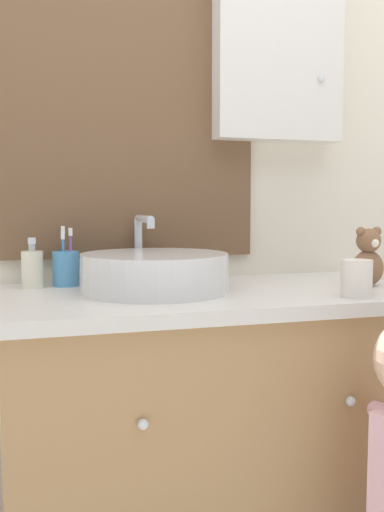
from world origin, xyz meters
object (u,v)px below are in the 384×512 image
(sink_basin, at_px, (155,271))
(teddy_bear, at_px, (368,258))
(drinking_cup, at_px, (356,278))
(soap_dispenser, at_px, (32,268))
(toothbrush_holder, at_px, (66,268))

(sink_basin, height_order, teddy_bear, sink_basin)
(sink_basin, distance_m, drinking_cup, 0.52)
(sink_basin, bearing_deg, soap_dispenser, 152.69)
(sink_basin, height_order, toothbrush_holder, sink_basin)
(toothbrush_holder, bearing_deg, drinking_cup, -30.94)
(toothbrush_holder, distance_m, drinking_cup, 0.80)
(sink_basin, xyz_separation_m, drinking_cup, (0.47, -0.23, -0.01))
(teddy_bear, distance_m, drinking_cup, 0.22)
(teddy_bear, bearing_deg, soap_dispenser, 166.03)
(drinking_cup, bearing_deg, teddy_bear, 49.22)
(toothbrush_holder, relative_size, teddy_bear, 1.01)
(toothbrush_holder, height_order, soap_dispenser, toothbrush_holder)
(sink_basin, xyz_separation_m, soap_dispenser, (-0.31, 0.16, 0.00))
(teddy_bear, xyz_separation_m, drinking_cup, (-0.14, -0.17, -0.03))
(soap_dispenser, bearing_deg, teddy_bear, -13.97)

